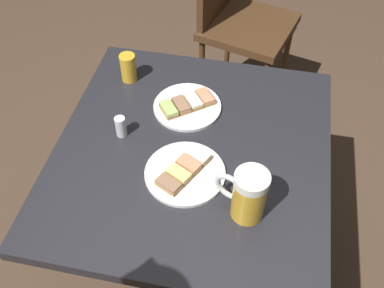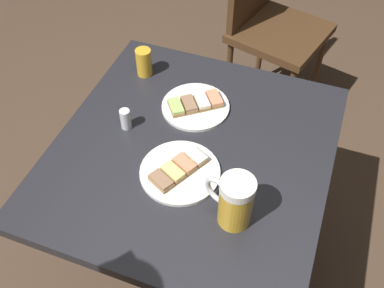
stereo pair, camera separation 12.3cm
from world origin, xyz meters
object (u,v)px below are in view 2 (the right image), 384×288
(cafe_chair, at_px, (269,15))
(beer_glass_small, at_px, (144,62))
(plate_near, at_px, (196,105))
(beer_mug, at_px, (234,201))
(plate_far, at_px, (179,171))
(salt_shaker, at_px, (126,119))

(cafe_chair, bearing_deg, beer_glass_small, -4.11)
(plate_near, xyz_separation_m, beer_mug, (0.34, 0.22, 0.06))
(plate_far, height_order, beer_glass_small, beer_glass_small)
(plate_far, relative_size, cafe_chair, 0.23)
(plate_near, relative_size, plate_far, 0.95)
(cafe_chair, bearing_deg, plate_near, 12.01)
(plate_near, bearing_deg, plate_far, 9.94)
(plate_near, distance_m, salt_shaker, 0.22)
(beer_glass_small, bearing_deg, salt_shaker, 11.74)
(plate_far, height_order, beer_mug, beer_mug)
(beer_glass_small, distance_m, cafe_chair, 0.81)
(beer_glass_small, relative_size, cafe_chair, 0.10)
(beer_glass_small, bearing_deg, beer_mug, 45.13)
(plate_far, bearing_deg, beer_glass_small, -143.46)
(plate_far, relative_size, beer_glass_small, 2.34)
(beer_mug, bearing_deg, plate_far, -115.58)
(plate_near, bearing_deg, beer_mug, 33.22)
(beer_mug, xyz_separation_m, salt_shaker, (-0.19, -0.38, -0.04))
(beer_mug, bearing_deg, salt_shaker, -116.38)
(plate_near, relative_size, beer_mug, 1.40)
(plate_near, height_order, plate_far, same)
(beer_glass_small, height_order, cafe_chair, cafe_chair)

